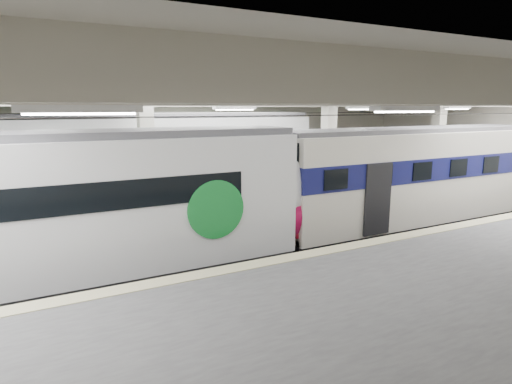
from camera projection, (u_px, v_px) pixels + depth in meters
station_hall at (289, 167)px, 12.49m from camera, size 36.00×24.00×5.75m
modern_emu at (125, 208)px, 12.19m from camera, size 13.47×2.78×4.36m
older_rer at (411, 177)px, 17.36m from camera, size 12.54×2.77×4.18m
far_train at (135, 170)px, 17.58m from camera, size 15.07×3.53×4.74m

